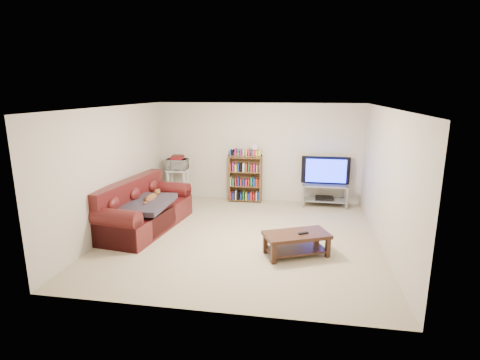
% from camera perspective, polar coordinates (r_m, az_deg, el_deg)
% --- Properties ---
extents(floor, '(5.00, 5.00, 0.00)m').
position_cam_1_polar(floor, '(7.15, 0.27, -8.60)').
color(floor, '#C5B693').
rests_on(floor, ground).
extents(ceiling, '(5.00, 5.00, 0.00)m').
position_cam_1_polar(ceiling, '(6.63, 0.29, 11.01)').
color(ceiling, white).
rests_on(ceiling, ground).
extents(wall_back, '(5.00, 0.00, 5.00)m').
position_cam_1_polar(wall_back, '(9.22, 2.77, 4.20)').
color(wall_back, beige).
rests_on(wall_back, ground).
extents(wall_front, '(5.00, 0.00, 5.00)m').
position_cam_1_polar(wall_front, '(4.43, -4.93, -6.20)').
color(wall_front, beige).
rests_on(wall_front, ground).
extents(wall_left, '(0.00, 5.00, 5.00)m').
position_cam_1_polar(wall_left, '(7.59, -18.71, 1.47)').
color(wall_left, beige).
rests_on(wall_left, ground).
extents(wall_right, '(0.00, 5.00, 5.00)m').
position_cam_1_polar(wall_right, '(6.86, 21.37, 0.02)').
color(wall_right, beige).
rests_on(wall_right, ground).
extents(sofa, '(1.26, 2.37, 0.97)m').
position_cam_1_polar(sofa, '(7.72, -14.70, -4.71)').
color(sofa, '#4C1314').
rests_on(sofa, floor).
extents(blanket, '(0.93, 1.18, 0.19)m').
position_cam_1_polar(blanket, '(7.43, -14.17, -3.56)').
color(blanket, '#2F2934').
rests_on(blanket, sofa).
extents(cat, '(0.32, 0.64, 0.18)m').
position_cam_1_polar(cat, '(7.58, -13.40, -2.69)').
color(cat, brown).
rests_on(cat, sofa).
extents(coffee_table, '(1.19, 0.92, 0.39)m').
position_cam_1_polar(coffee_table, '(6.36, 8.59, -9.01)').
color(coffee_table, '#371E13').
rests_on(coffee_table, floor).
extents(remote, '(0.17, 0.13, 0.02)m').
position_cam_1_polar(remote, '(6.31, 9.62, -7.98)').
color(remote, black).
rests_on(remote, coffee_table).
extents(tv_stand, '(1.05, 0.48, 0.52)m').
position_cam_1_polar(tv_stand, '(9.09, 12.77, -1.71)').
color(tv_stand, '#999EA3').
rests_on(tv_stand, floor).
extents(television, '(1.13, 0.15, 0.65)m').
position_cam_1_polar(television, '(8.98, 12.93, 1.34)').
color(television, black).
rests_on(television, tv_stand).
extents(dvd_player, '(0.42, 0.30, 0.06)m').
position_cam_1_polar(dvd_player, '(9.14, 12.71, -2.70)').
color(dvd_player, black).
rests_on(dvd_player, tv_stand).
extents(bookshelf, '(0.81, 0.27, 1.17)m').
position_cam_1_polar(bookshelf, '(9.17, 0.81, 0.36)').
color(bookshelf, '#51381C').
rests_on(bookshelf, floor).
extents(shelf_clutter, '(0.59, 0.19, 0.28)m').
position_cam_1_polar(shelf_clutter, '(9.04, 1.45, 4.50)').
color(shelf_clutter, silver).
rests_on(shelf_clutter, bookshelf).
extents(microwave_stand, '(0.50, 0.37, 0.79)m').
position_cam_1_polar(microwave_stand, '(9.40, -9.43, -0.12)').
color(microwave_stand, silver).
rests_on(microwave_stand, floor).
extents(microwave, '(0.49, 0.34, 0.27)m').
position_cam_1_polar(microwave, '(9.31, -9.52, 2.37)').
color(microwave, silver).
rests_on(microwave, microwave_stand).
extents(game_boxes, '(0.29, 0.25, 0.05)m').
position_cam_1_polar(game_boxes, '(9.29, -9.56, 3.33)').
color(game_boxes, maroon).
rests_on(game_boxes, microwave).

